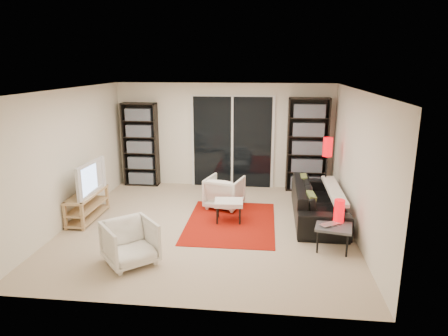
% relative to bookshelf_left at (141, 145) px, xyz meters
% --- Properties ---
extents(floor, '(5.00, 5.00, 0.00)m').
position_rel_bookshelf_left_xyz_m(floor, '(1.95, -2.33, -0.98)').
color(floor, '#C8AC90').
rests_on(floor, ground).
extents(wall_back, '(5.00, 0.02, 2.40)m').
position_rel_bookshelf_left_xyz_m(wall_back, '(1.95, 0.17, 0.22)').
color(wall_back, white).
rests_on(wall_back, ground).
extents(wall_front, '(5.00, 0.02, 2.40)m').
position_rel_bookshelf_left_xyz_m(wall_front, '(1.95, -4.83, 0.22)').
color(wall_front, white).
rests_on(wall_front, ground).
extents(wall_left, '(0.02, 5.00, 2.40)m').
position_rel_bookshelf_left_xyz_m(wall_left, '(-0.55, -2.33, 0.22)').
color(wall_left, white).
rests_on(wall_left, ground).
extents(wall_right, '(0.02, 5.00, 2.40)m').
position_rel_bookshelf_left_xyz_m(wall_right, '(4.45, -2.33, 0.22)').
color(wall_right, white).
rests_on(wall_right, ground).
extents(ceiling, '(5.00, 5.00, 0.02)m').
position_rel_bookshelf_left_xyz_m(ceiling, '(1.95, -2.33, 1.42)').
color(ceiling, white).
rests_on(ceiling, wall_back).
extents(sliding_door, '(1.92, 0.08, 2.16)m').
position_rel_bookshelf_left_xyz_m(sliding_door, '(2.15, 0.13, 0.07)').
color(sliding_door, white).
rests_on(sliding_door, ground).
extents(bookshelf_left, '(0.80, 0.30, 1.95)m').
position_rel_bookshelf_left_xyz_m(bookshelf_left, '(0.00, 0.00, 0.00)').
color(bookshelf_left, black).
rests_on(bookshelf_left, ground).
extents(bookshelf_right, '(0.90, 0.30, 2.10)m').
position_rel_bookshelf_left_xyz_m(bookshelf_right, '(3.85, -0.00, 0.07)').
color(bookshelf_right, black).
rests_on(bookshelf_right, ground).
extents(tv_stand, '(0.37, 1.16, 0.50)m').
position_rel_bookshelf_left_xyz_m(tv_stand, '(-0.33, -2.25, -0.71)').
color(tv_stand, tan).
rests_on(tv_stand, floor).
extents(tv, '(0.18, 1.05, 0.60)m').
position_rel_bookshelf_left_xyz_m(tv, '(-0.31, -2.25, -0.18)').
color(tv, black).
rests_on(tv, tv_stand).
extents(rug, '(1.60, 2.15, 0.01)m').
position_rel_bookshelf_left_xyz_m(rug, '(2.34, -2.14, -0.97)').
color(rug, '#A21408').
rests_on(rug, floor).
extents(sofa, '(0.91, 2.26, 0.66)m').
position_rel_bookshelf_left_xyz_m(sofa, '(3.94, -1.73, -0.65)').
color(sofa, black).
rests_on(sofa, floor).
extents(armchair_back, '(0.83, 0.84, 0.63)m').
position_rel_bookshelf_left_xyz_m(armchair_back, '(2.13, -1.33, -0.66)').
color(armchair_back, white).
rests_on(armchair_back, floor).
extents(armchair_front, '(0.97, 0.97, 0.63)m').
position_rel_bookshelf_left_xyz_m(armchair_front, '(1.04, -3.82, -0.66)').
color(armchair_front, white).
rests_on(armchair_front, floor).
extents(ottoman, '(0.54, 0.46, 0.40)m').
position_rel_bookshelf_left_xyz_m(ottoman, '(2.29, -2.08, -0.63)').
color(ottoman, white).
rests_on(ottoman, floor).
extents(side_table, '(0.64, 0.64, 0.40)m').
position_rel_bookshelf_left_xyz_m(side_table, '(4.02, -3.02, -0.62)').
color(side_table, '#4B4B50').
rests_on(side_table, floor).
extents(laptop, '(0.41, 0.38, 0.03)m').
position_rel_bookshelf_left_xyz_m(laptop, '(3.99, -3.08, -0.56)').
color(laptop, silver).
rests_on(laptop, side_table).
extents(table_lamp, '(0.16, 0.16, 0.37)m').
position_rel_bookshelf_left_xyz_m(table_lamp, '(4.11, -2.89, -0.39)').
color(table_lamp, '#EF040B').
rests_on(table_lamp, side_table).
extents(floor_lamp, '(0.21, 0.21, 1.40)m').
position_rel_bookshelf_left_xyz_m(floor_lamp, '(4.15, -0.97, 0.10)').
color(floor_lamp, black).
rests_on(floor_lamp, floor).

